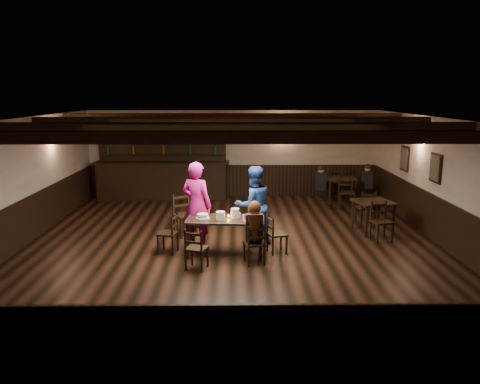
{
  "coord_description": "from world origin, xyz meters",
  "views": [
    {
      "loc": [
        0.05,
        -9.6,
        3.2
      ],
      "look_at": [
        0.16,
        0.2,
        1.14
      ],
      "focal_mm": 35.0,
      "sensor_mm": 36.0,
      "label": 1
    }
  ],
  "objects_px": {
    "chair_near_left": "(195,246)",
    "cake": "(203,216)",
    "dining_table": "(225,222)",
    "woman_pink": "(197,205)",
    "chair_near_right": "(255,241)",
    "bar_counter": "(163,175)",
    "man_blue": "(253,205)"
  },
  "relations": [
    {
      "from": "chair_near_left",
      "to": "cake",
      "type": "relative_size",
      "value": 2.83
    },
    {
      "from": "dining_table",
      "to": "woman_pink",
      "type": "height_order",
      "value": "woman_pink"
    },
    {
      "from": "dining_table",
      "to": "chair_near_right",
      "type": "bearing_deg",
      "value": -45.66
    },
    {
      "from": "woman_pink",
      "to": "dining_table",
      "type": "bearing_deg",
      "value": 167.09
    },
    {
      "from": "chair_near_right",
      "to": "bar_counter",
      "type": "distance_m",
      "value": 6.43
    },
    {
      "from": "chair_near_right",
      "to": "bar_counter",
      "type": "bearing_deg",
      "value": 114.18
    },
    {
      "from": "woman_pink",
      "to": "chair_near_left",
      "type": "bearing_deg",
      "value": 117.09
    },
    {
      "from": "woman_pink",
      "to": "cake",
      "type": "bearing_deg",
      "value": 134.07
    },
    {
      "from": "chair_near_right",
      "to": "cake",
      "type": "relative_size",
      "value": 2.82
    },
    {
      "from": "man_blue",
      "to": "cake",
      "type": "height_order",
      "value": "man_blue"
    },
    {
      "from": "chair_near_left",
      "to": "woman_pink",
      "type": "height_order",
      "value": "woman_pink"
    },
    {
      "from": "dining_table",
      "to": "man_blue",
      "type": "bearing_deg",
      "value": 49.51
    },
    {
      "from": "dining_table",
      "to": "bar_counter",
      "type": "relative_size",
      "value": 0.39
    },
    {
      "from": "man_blue",
      "to": "dining_table",
      "type": "bearing_deg",
      "value": 30.06
    },
    {
      "from": "dining_table",
      "to": "woman_pink",
      "type": "relative_size",
      "value": 0.87
    },
    {
      "from": "woman_pink",
      "to": "man_blue",
      "type": "xyz_separation_m",
      "value": [
        1.2,
        0.23,
        -0.06
      ]
    },
    {
      "from": "chair_near_left",
      "to": "man_blue",
      "type": "distance_m",
      "value": 1.96
    },
    {
      "from": "chair_near_left",
      "to": "bar_counter",
      "type": "distance_m",
      "value": 6.31
    },
    {
      "from": "chair_near_left",
      "to": "man_blue",
      "type": "xyz_separation_m",
      "value": [
        1.13,
        1.55,
        0.39
      ]
    },
    {
      "from": "cake",
      "to": "bar_counter",
      "type": "distance_m",
      "value": 5.47
    },
    {
      "from": "chair_near_right",
      "to": "chair_near_left",
      "type": "bearing_deg",
      "value": -166.57
    },
    {
      "from": "chair_near_left",
      "to": "woman_pink",
      "type": "bearing_deg",
      "value": 92.89
    },
    {
      "from": "chair_near_right",
      "to": "woman_pink",
      "type": "distance_m",
      "value": 1.65
    },
    {
      "from": "dining_table",
      "to": "chair_near_right",
      "type": "height_order",
      "value": "chair_near_right"
    },
    {
      "from": "cake",
      "to": "bar_counter",
      "type": "xyz_separation_m",
      "value": [
        -1.6,
        5.23,
        -0.07
      ]
    },
    {
      "from": "chair_near_right",
      "to": "bar_counter",
      "type": "relative_size",
      "value": 0.19
    },
    {
      "from": "woman_pink",
      "to": "man_blue",
      "type": "distance_m",
      "value": 1.22
    },
    {
      "from": "chair_near_left",
      "to": "bar_counter",
      "type": "height_order",
      "value": "bar_counter"
    },
    {
      "from": "woman_pink",
      "to": "man_blue",
      "type": "relative_size",
      "value": 1.07
    },
    {
      "from": "dining_table",
      "to": "chair_near_right",
      "type": "xyz_separation_m",
      "value": [
        0.58,
        -0.59,
        -0.21
      ]
    },
    {
      "from": "man_blue",
      "to": "chair_near_left",
      "type": "bearing_deg",
      "value": 34.39
    },
    {
      "from": "woman_pink",
      "to": "bar_counter",
      "type": "bearing_deg",
      "value": -49.07
    }
  ]
}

